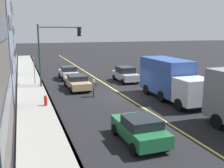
% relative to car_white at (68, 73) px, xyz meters
% --- Properties ---
extents(ground, '(200.00, 200.00, 0.00)m').
position_rel_car_white_xyz_m(ground, '(-9.61, -3.22, -0.79)').
color(ground, black).
extents(sidewalk_slab, '(80.00, 2.67, 0.15)m').
position_rel_car_white_xyz_m(sidewalk_slab, '(-9.61, 4.41, -0.71)').
color(sidewalk_slab, gray).
rests_on(sidewalk_slab, ground).
extents(curb_edge, '(80.00, 0.16, 0.15)m').
position_rel_car_white_xyz_m(curb_edge, '(-9.61, 3.15, -0.71)').
color(curb_edge, slate).
rests_on(curb_edge, ground).
extents(lane_stripe_center, '(80.00, 0.16, 0.01)m').
position_rel_car_white_xyz_m(lane_stripe_center, '(-9.61, -3.22, -0.78)').
color(lane_stripe_center, '#D8CC4C').
rests_on(lane_stripe_center, ground).
extents(car_white, '(3.87, 1.93, 1.54)m').
position_rel_car_white_xyz_m(car_white, '(0.00, 0.00, 0.00)').
color(car_white, silver).
rests_on(car_white, ground).
extents(car_green, '(3.87, 1.96, 1.43)m').
position_rel_car_white_xyz_m(car_green, '(-18.90, -0.31, -0.05)').
color(car_green, '#1E6038').
rests_on(car_green, ground).
extents(car_silver, '(4.19, 1.96, 1.67)m').
position_rel_car_white_xyz_m(car_silver, '(-3.62, -5.83, 0.06)').
color(car_silver, '#A8AAB2').
rests_on(car_silver, ground).
extents(car_tan, '(4.77, 2.02, 1.41)m').
position_rel_car_white_xyz_m(car_tan, '(-5.59, 0.14, -0.07)').
color(car_tan, tan).
rests_on(car_tan, ground).
extents(truck_blue, '(7.50, 2.55, 3.34)m').
position_rel_car_white_xyz_m(truck_blue, '(-11.97, -6.45, 0.96)').
color(truck_blue, silver).
rests_on(truck_blue, ground).
extents(pedestrian_with_backpack, '(0.41, 0.42, 1.57)m').
position_rel_car_white_xyz_m(pedestrian_with_backpack, '(-9.11, -0.60, 0.12)').
color(pedestrian_with_backpack, '#383838').
rests_on(pedestrian_with_backpack, ground).
extents(traffic_light_mast, '(0.28, 4.37, 6.30)m').
position_rel_car_white_xyz_m(traffic_light_mast, '(-3.92, 1.90, 3.53)').
color(traffic_light_mast, '#1E3823').
rests_on(traffic_light_mast, ground).
extents(street_sign_post, '(0.60, 0.08, 3.05)m').
position_rel_car_white_xyz_m(street_sign_post, '(-2.56, 3.98, 1.01)').
color(street_sign_post, slate).
rests_on(street_sign_post, ground).
extents(fire_hydrant, '(0.24, 0.24, 0.94)m').
position_rel_car_white_xyz_m(fire_hydrant, '(-10.91, 3.67, -0.32)').
color(fire_hydrant, red).
rests_on(fire_hydrant, ground).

